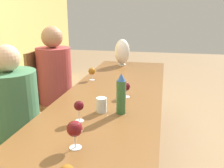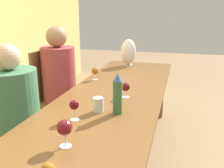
{
  "view_description": "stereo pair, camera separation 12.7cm",
  "coord_description": "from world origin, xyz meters",
  "px_view_note": "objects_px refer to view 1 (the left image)",
  "views": [
    {
      "loc": [
        -1.84,
        -0.4,
        1.41
      ],
      "look_at": [
        0.07,
        0.0,
        0.83
      ],
      "focal_mm": 40.0,
      "sensor_mm": 36.0,
      "label": 1
    },
    {
      "loc": [
        -1.81,
        -0.53,
        1.41
      ],
      "look_at": [
        0.07,
        0.0,
        0.83
      ],
      "focal_mm": 40.0,
      "sensor_mm": 36.0,
      "label": 2
    }
  ],
  "objects_px": {
    "chair_near": "(6,127)",
    "chair_far": "(49,96)",
    "water_bottle": "(121,94)",
    "wine_glass_3": "(126,87)",
    "wine_glass_4": "(92,71)",
    "person_near": "(16,117)",
    "vase": "(122,52)",
    "person_far": "(56,83)",
    "wine_glass_2": "(79,106)",
    "water_tumbler": "(101,105)",
    "wine_glass_1": "(75,129)"
  },
  "relations": [
    {
      "from": "wine_glass_3",
      "to": "water_tumbler",
      "type": "bearing_deg",
      "value": 160.59
    },
    {
      "from": "wine_glass_3",
      "to": "chair_near",
      "type": "height_order",
      "value": "chair_near"
    },
    {
      "from": "water_bottle",
      "to": "wine_glass_3",
      "type": "bearing_deg",
      "value": 3.01
    },
    {
      "from": "person_far",
      "to": "chair_near",
      "type": "bearing_deg",
      "value": 173.17
    },
    {
      "from": "water_bottle",
      "to": "water_tumbler",
      "type": "height_order",
      "value": "water_bottle"
    },
    {
      "from": "water_tumbler",
      "to": "person_far",
      "type": "distance_m",
      "value": 1.03
    },
    {
      "from": "wine_glass_4",
      "to": "person_near",
      "type": "height_order",
      "value": "person_near"
    },
    {
      "from": "wine_glass_2",
      "to": "wine_glass_4",
      "type": "relative_size",
      "value": 1.05
    },
    {
      "from": "wine_glass_4",
      "to": "chair_near",
      "type": "distance_m",
      "value": 0.96
    },
    {
      "from": "water_bottle",
      "to": "chair_far",
      "type": "xyz_separation_m",
      "value": [
        0.77,
        0.91,
        -0.33
      ]
    },
    {
      "from": "wine_glass_2",
      "to": "wine_glass_4",
      "type": "distance_m",
      "value": 0.98
    },
    {
      "from": "person_far",
      "to": "wine_glass_4",
      "type": "bearing_deg",
      "value": -88.21
    },
    {
      "from": "vase",
      "to": "wine_glass_4",
      "type": "relative_size",
      "value": 2.59
    },
    {
      "from": "chair_near",
      "to": "wine_glass_4",
      "type": "bearing_deg",
      "value": -31.62
    },
    {
      "from": "water_bottle",
      "to": "vase",
      "type": "relative_size",
      "value": 0.84
    },
    {
      "from": "wine_glass_2",
      "to": "wine_glass_4",
      "type": "bearing_deg",
      "value": 11.51
    },
    {
      "from": "wine_glass_4",
      "to": "person_near",
      "type": "relative_size",
      "value": 0.11
    },
    {
      "from": "vase",
      "to": "wine_glass_3",
      "type": "xyz_separation_m",
      "value": [
        -1.21,
        -0.24,
        -0.09
      ]
    },
    {
      "from": "wine_glass_3",
      "to": "person_far",
      "type": "xyz_separation_m",
      "value": [
        0.43,
        0.8,
        -0.14
      ]
    },
    {
      "from": "water_tumbler",
      "to": "wine_glass_2",
      "type": "xyz_separation_m",
      "value": [
        -0.17,
        0.1,
        0.05
      ]
    },
    {
      "from": "wine_glass_3",
      "to": "chair_far",
      "type": "bearing_deg",
      "value": 64.36
    },
    {
      "from": "wine_glass_3",
      "to": "person_near",
      "type": "height_order",
      "value": "person_near"
    },
    {
      "from": "water_tumbler",
      "to": "person_near",
      "type": "distance_m",
      "value": 0.7
    },
    {
      "from": "chair_near",
      "to": "person_far",
      "type": "xyz_separation_m",
      "value": [
        0.77,
        -0.09,
        0.14
      ]
    },
    {
      "from": "wine_glass_4",
      "to": "water_tumbler",
      "type": "bearing_deg",
      "value": -159.43
    },
    {
      "from": "chair_near",
      "to": "person_far",
      "type": "distance_m",
      "value": 0.78
    },
    {
      "from": "vase",
      "to": "person_far",
      "type": "xyz_separation_m",
      "value": [
        -0.78,
        0.56,
        -0.23
      ]
    },
    {
      "from": "wine_glass_1",
      "to": "chair_near",
      "type": "relative_size",
      "value": 0.15
    },
    {
      "from": "wine_glass_2",
      "to": "person_far",
      "type": "bearing_deg",
      "value": 31.62
    },
    {
      "from": "water_bottle",
      "to": "wine_glass_3",
      "type": "height_order",
      "value": "water_bottle"
    },
    {
      "from": "water_tumbler",
      "to": "wine_glass_4",
      "type": "height_order",
      "value": "wine_glass_4"
    },
    {
      "from": "vase",
      "to": "person_near",
      "type": "relative_size",
      "value": 0.28
    },
    {
      "from": "vase",
      "to": "person_far",
      "type": "distance_m",
      "value": 0.99
    },
    {
      "from": "chair_near",
      "to": "chair_far",
      "type": "distance_m",
      "value": 0.77
    },
    {
      "from": "chair_near",
      "to": "vase",
      "type": "bearing_deg",
      "value": -22.93
    },
    {
      "from": "person_near",
      "to": "person_far",
      "type": "relative_size",
      "value": 0.93
    },
    {
      "from": "water_bottle",
      "to": "wine_glass_4",
      "type": "distance_m",
      "value": 0.89
    },
    {
      "from": "vase",
      "to": "chair_near",
      "type": "bearing_deg",
      "value": 157.07
    },
    {
      "from": "water_bottle",
      "to": "wine_glass_3",
      "type": "xyz_separation_m",
      "value": [
        0.34,
        0.02,
        -0.05
      ]
    },
    {
      "from": "wine_glass_1",
      "to": "wine_glass_4",
      "type": "bearing_deg",
      "value": 12.49
    },
    {
      "from": "water_tumbler",
      "to": "wine_glass_1",
      "type": "relative_size",
      "value": 0.69
    },
    {
      "from": "wine_glass_3",
      "to": "chair_far",
      "type": "distance_m",
      "value": 1.03
    },
    {
      "from": "water_tumbler",
      "to": "wine_glass_2",
      "type": "bearing_deg",
      "value": 150.5
    },
    {
      "from": "wine_glass_2",
      "to": "person_near",
      "type": "relative_size",
      "value": 0.11
    },
    {
      "from": "wine_glass_2",
      "to": "vase",
      "type": "bearing_deg",
      "value": 0.61
    },
    {
      "from": "vase",
      "to": "chair_far",
      "type": "distance_m",
      "value": 1.09
    },
    {
      "from": "chair_far",
      "to": "chair_near",
      "type": "bearing_deg",
      "value": 180.0
    },
    {
      "from": "wine_glass_2",
      "to": "wine_glass_4",
      "type": "xyz_separation_m",
      "value": [
        0.96,
        0.2,
        -0.01
      ]
    },
    {
      "from": "water_bottle",
      "to": "wine_glass_4",
      "type": "bearing_deg",
      "value": 29.09
    },
    {
      "from": "wine_glass_1",
      "to": "wine_glass_3",
      "type": "distance_m",
      "value": 0.84
    }
  ]
}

